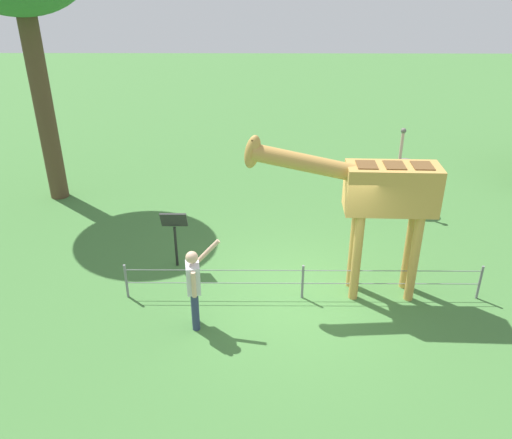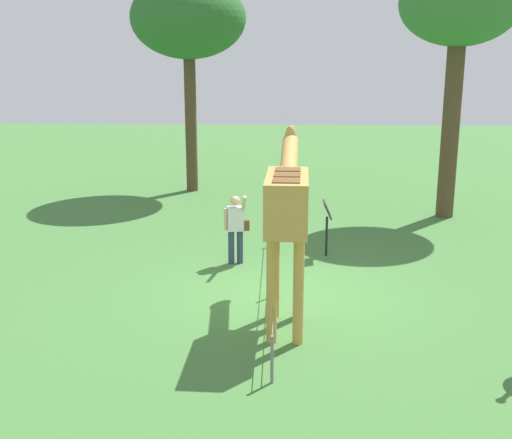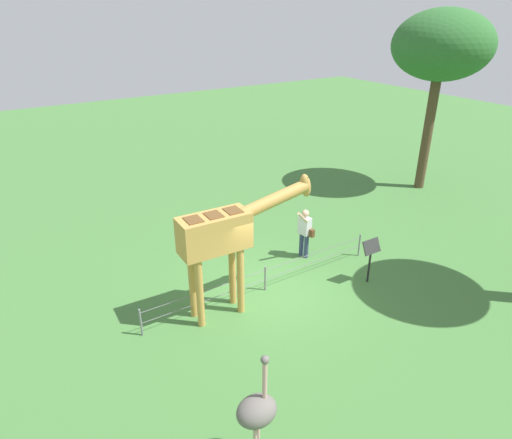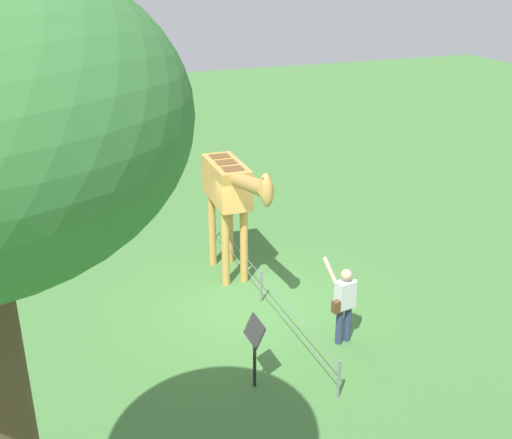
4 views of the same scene
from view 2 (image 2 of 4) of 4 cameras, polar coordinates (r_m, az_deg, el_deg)
name	(u,v)px [view 2 (image 2 of 4)]	position (r m, az deg, el deg)	size (l,w,h in m)	color
ground_plane	(278,296)	(13.16, 1.93, -6.66)	(60.00, 60.00, 0.00)	#427538
giraffe	(287,205)	(11.27, 2.71, 1.25)	(3.64, 0.76, 3.31)	#C69347
visitor	(236,225)	(14.83, -1.77, -0.50)	(0.65, 0.57, 1.70)	navy
tree_east	(459,9)	(19.47, 17.25, 17.03)	(3.28, 3.28, 7.11)	brown
tree_northeast	(188,20)	(22.38, -5.91, 16.88)	(3.77, 3.77, 7.05)	brown
info_sign	(327,217)	(15.46, 6.18, 0.23)	(0.56, 0.21, 1.32)	black
wire_fence	(274,277)	(13.02, 1.58, -5.00)	(7.05, 0.05, 0.75)	slate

